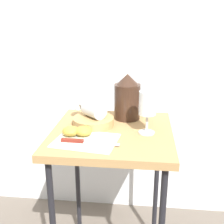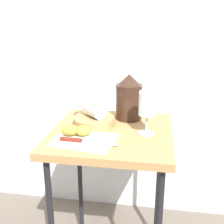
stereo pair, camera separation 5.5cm
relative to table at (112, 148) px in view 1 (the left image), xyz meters
name	(u,v)px [view 1 (the left image)]	position (x,y,z in m)	size (l,w,h in m)	color
curtain_drape	(122,32)	(0.00, 0.51, 0.44)	(2.40, 0.03, 2.17)	white
table	(112,148)	(0.00, 0.00, 0.00)	(0.49, 0.50, 0.72)	#AD8451
linen_napkin	(86,140)	(-0.09, -0.11, 0.08)	(0.23, 0.18, 0.00)	silver
basket_tray	(93,121)	(-0.09, 0.05, 0.10)	(0.17, 0.17, 0.04)	tan
pitcher	(127,101)	(0.05, 0.15, 0.16)	(0.17, 0.12, 0.21)	#382319
wine_glass_upright	(148,106)	(0.14, -0.01, 0.20)	(0.07, 0.07, 0.17)	silver
wine_glass_tipped_near	(93,109)	(-0.09, 0.06, 0.15)	(0.16, 0.15, 0.07)	silver
apple_half_left	(71,131)	(-0.15, -0.08, 0.10)	(0.07, 0.07, 0.04)	#B29938
apple_half_right	(84,131)	(-0.10, -0.07, 0.10)	(0.07, 0.07, 0.04)	#B29938
knife	(81,141)	(-0.10, -0.14, 0.09)	(0.22, 0.03, 0.01)	silver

